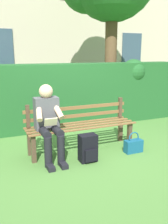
# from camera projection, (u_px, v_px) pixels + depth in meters

# --- Properties ---
(ground) EXTENTS (60.00, 60.00, 0.00)m
(ground) POSITION_uv_depth(u_px,v_px,m) (82.00, 150.00, 4.35)
(ground) COLOR #477533
(park_bench) EXTENTS (1.92, 0.48, 0.85)m
(park_bench) POSITION_uv_depth(u_px,v_px,m) (80.00, 126.00, 4.30)
(park_bench) COLOR #4C3828
(park_bench) RESTS_ON ground
(person_seated) EXTENTS (0.44, 0.73, 1.20)m
(person_seated) POSITION_uv_depth(u_px,v_px,m) (49.00, 120.00, 3.88)
(person_seated) COLOR #4C4C51
(person_seated) RESTS_ON ground
(hedge_backdrop) EXTENTS (6.27, 0.74, 1.53)m
(hedge_backdrop) POSITION_uv_depth(u_px,v_px,m) (62.00, 95.00, 5.63)
(hedge_backdrop) COLOR #1E5123
(hedge_backdrop) RESTS_ON ground
(building_facade) EXTENTS (10.32, 3.32, 6.62)m
(building_facade) POSITION_uv_depth(u_px,v_px,m) (58.00, 13.00, 10.22)
(building_facade) COLOR #BCAD93
(building_facade) RESTS_ON ground
(backpack) EXTENTS (0.27, 0.26, 0.44)m
(backpack) POSITION_uv_depth(u_px,v_px,m) (88.00, 148.00, 3.88)
(backpack) COLOR black
(backpack) RESTS_ON ground
(handbag) EXTENTS (0.32, 0.14, 0.37)m
(handbag) POSITION_uv_depth(u_px,v_px,m) (133.00, 146.00, 4.24)
(handbag) COLOR navy
(handbag) RESTS_ON ground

